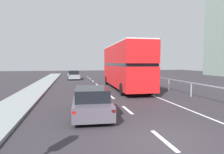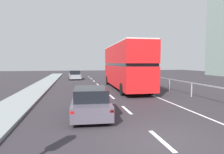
# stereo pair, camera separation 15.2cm
# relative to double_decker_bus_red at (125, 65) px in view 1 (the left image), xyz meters

# --- Properties ---
(ground_plane) EXTENTS (73.70, 120.00, 0.10)m
(ground_plane) POSITION_rel_double_decker_bus_red_xyz_m (-2.21, -12.75, -2.38)
(ground_plane) COLOR #2D282E
(lane_paint_markings) EXTENTS (3.45, 46.00, 0.01)m
(lane_paint_markings) POSITION_rel_double_decker_bus_red_xyz_m (-0.14, -3.93, -2.33)
(lane_paint_markings) COLOR silver
(lane_paint_markings) RESTS_ON ground
(bridge_side_railing) EXTENTS (0.10, 42.00, 1.11)m
(bridge_side_railing) POSITION_rel_double_decker_bus_red_xyz_m (3.71, -3.75, -1.44)
(bridge_side_railing) COLOR gray
(bridge_side_railing) RESTS_ON ground
(double_decker_bus_red) EXTENTS (2.84, 11.08, 4.36)m
(double_decker_bus_red) POSITION_rel_double_decker_bus_red_xyz_m (0.00, 0.00, 0.00)
(double_decker_bus_red) COLOR red
(double_decker_bus_red) RESTS_ON ground
(hatchback_car_near) EXTENTS (1.96, 4.33, 1.37)m
(hatchback_car_near) POSITION_rel_double_decker_bus_red_xyz_m (-4.25, -9.20, -1.67)
(hatchback_car_near) COLOR #4E4754
(hatchback_car_near) RESTS_ON ground
(sedan_car_ahead) EXTENTS (1.94, 4.54, 1.38)m
(sedan_car_ahead) POSITION_rel_double_decker_bus_red_xyz_m (-4.84, 12.50, -1.67)
(sedan_car_ahead) COLOR gray
(sedan_car_ahead) RESTS_ON ground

